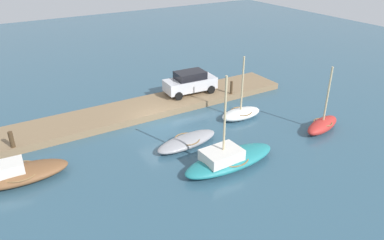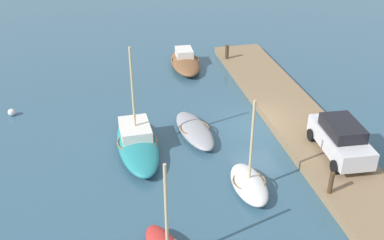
{
  "view_description": "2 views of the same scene",
  "coord_description": "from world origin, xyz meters",
  "views": [
    {
      "loc": [
        9.92,
        20.78,
        11.59
      ],
      "look_at": [
        -1.19,
        2.48,
        1.0
      ],
      "focal_mm": 34.5,
      "sensor_mm": 36.0,
      "label": 1
    },
    {
      "loc": [
        -21.0,
        8.38,
        12.99
      ],
      "look_at": [
        -0.19,
        3.82,
        1.0
      ],
      "focal_mm": 42.86,
      "sensor_mm": 36.0,
      "label": 2
    }
  ],
  "objects": [
    {
      "name": "ground_plane",
      "position": [
        0.0,
        0.0,
        0.0
      ],
      "size": [
        84.0,
        84.0,
        0.0
      ],
      "primitive_type": "plane",
      "color": "#33566B"
    },
    {
      "name": "dock_platform",
      "position": [
        0.0,
        -2.33,
        0.24
      ],
      "size": [
        23.29,
        3.48,
        0.48
      ],
      "primitive_type": "cube",
      "color": "#846B4C",
      "rests_on": "ground_plane"
    },
    {
      "name": "rowboat_white",
      "position": [
        -5.37,
        2.33,
        0.4
      ],
      "size": [
        3.16,
        1.52,
        4.56
      ],
      "rotation": [
        0.0,
        0.0,
        -0.0
      ],
      "color": "white",
      "rests_on": "ground_plane"
    },
    {
      "name": "motorboat_brown",
      "position": [
        9.36,
        2.25,
        0.45
      ],
      "size": [
        5.03,
        2.25,
        1.23
      ],
      "rotation": [
        0.0,
        0.0,
        -0.06
      ],
      "color": "brown",
      "rests_on": "ground_plane"
    },
    {
      "name": "sailboat_teal",
      "position": [
        -0.92,
        6.88,
        0.5
      ],
      "size": [
        5.96,
        2.18,
        5.48
      ],
      "rotation": [
        0.0,
        0.0,
        0.03
      ],
      "color": "teal",
      "rests_on": "ground_plane"
    },
    {
      "name": "rowboat_grey",
      "position": [
        -0.11,
        3.67,
        0.31
      ],
      "size": [
        4.47,
        2.06,
        0.61
      ],
      "rotation": [
        0.0,
        0.0,
        0.13
      ],
      "color": "#939399",
      "rests_on": "ground_plane"
    },
    {
      "name": "mooring_post_west",
      "position": [
        -6.84,
        -0.84,
        1.0
      ],
      "size": [
        0.21,
        0.21,
        1.04
      ],
      "primitive_type": "cylinder",
      "color": "#47331E",
      "rests_on": "dock_platform"
    },
    {
      "name": "mooring_post_mid_west",
      "position": [
        9.19,
        -0.84,
        0.98
      ],
      "size": [
        0.27,
        0.27,
        1.01
      ],
      "primitive_type": "cylinder",
      "color": "#47331E",
      "rests_on": "dock_platform"
    },
    {
      "name": "parked_car",
      "position": [
        -4.15,
        -2.67,
        1.39
      ],
      "size": [
        4.19,
        2.12,
        1.78
      ],
      "rotation": [
        0.0,
        0.0,
        -0.06
      ],
      "color": "silver",
      "rests_on": "dock_platform"
    },
    {
      "name": "marker_buoy",
      "position": [
        4.35,
        13.68,
        0.21
      ],
      "size": [
        0.43,
        0.43,
        0.43
      ],
      "primitive_type": "sphere",
      "color": "silver",
      "rests_on": "ground_plane"
    }
  ]
}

